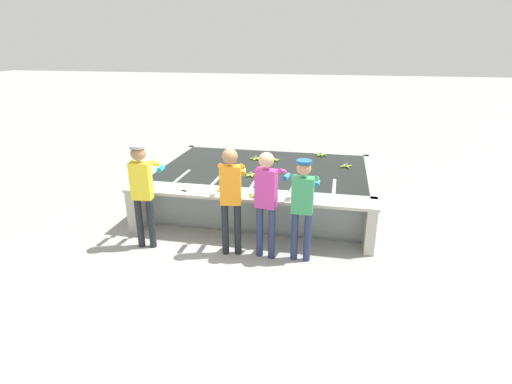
% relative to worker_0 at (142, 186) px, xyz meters
% --- Properties ---
extents(ground_plane, '(80.00, 80.00, 0.00)m').
position_rel_worker_0_xyz_m(ground_plane, '(1.57, 0.36, -1.06)').
color(ground_plane, '#999993').
rests_on(ground_plane, ground).
extents(wash_tank, '(4.31, 2.84, 0.82)m').
position_rel_worker_0_xyz_m(wash_tank, '(1.57, 2.21, -0.66)').
color(wash_tank, gray).
rests_on(wash_tank, ground).
extents(work_ledge, '(4.31, 0.45, 0.82)m').
position_rel_worker_0_xyz_m(work_ledge, '(1.57, 0.59, -0.48)').
color(work_ledge, '#B7B2A3').
rests_on(work_ledge, ground).
extents(worker_0, '(0.45, 0.74, 1.74)m').
position_rel_worker_0_xyz_m(worker_0, '(0.00, 0.00, 0.00)').
color(worker_0, '#1E2328').
rests_on(worker_0, ground).
extents(worker_1, '(0.48, 0.74, 1.75)m').
position_rel_worker_0_xyz_m(worker_1, '(1.45, 0.06, -0.01)').
color(worker_1, '#1E2328').
rests_on(worker_1, ground).
extents(worker_2, '(0.48, 0.74, 1.72)m').
position_rel_worker_0_xyz_m(worker_2, '(2.01, 0.07, -0.03)').
color(worker_2, navy).
rests_on(worker_2, ground).
extents(worker_3, '(0.42, 0.72, 1.62)m').
position_rel_worker_0_xyz_m(worker_3, '(2.55, 0.09, -0.08)').
color(worker_3, navy).
rests_on(worker_3, ground).
extents(banana_bunch_floating_0, '(0.28, 0.28, 0.08)m').
position_rel_worker_0_xyz_m(banana_bunch_floating_0, '(0.81, 2.40, -0.23)').
color(banana_bunch_floating_0, '#9EC642').
rests_on(banana_bunch_floating_0, wash_tank).
extents(banana_bunch_floating_1, '(0.28, 0.27, 0.08)m').
position_rel_worker_0_xyz_m(banana_bunch_floating_1, '(2.65, 3.37, -0.23)').
color(banana_bunch_floating_1, '#7FAD33').
rests_on(banana_bunch_floating_1, wash_tank).
extents(banana_bunch_floating_2, '(0.27, 0.28, 0.08)m').
position_rel_worker_0_xyz_m(banana_bunch_floating_2, '(1.67, 2.74, -0.23)').
color(banana_bunch_floating_2, '#93BC3D').
rests_on(banana_bunch_floating_2, wash_tank).
extents(banana_bunch_floating_3, '(0.27, 0.27, 0.08)m').
position_rel_worker_0_xyz_m(banana_bunch_floating_3, '(3.21, 2.58, -0.23)').
color(banana_bunch_floating_3, '#9EC642').
rests_on(banana_bunch_floating_3, wash_tank).
extents(banana_bunch_floating_4, '(0.27, 0.28, 0.08)m').
position_rel_worker_0_xyz_m(banana_bunch_floating_4, '(1.28, 2.76, -0.23)').
color(banana_bunch_floating_4, '#9EC642').
rests_on(banana_bunch_floating_4, wash_tank).
extents(banana_bunch_floating_5, '(0.28, 0.27, 0.08)m').
position_rel_worker_0_xyz_m(banana_bunch_floating_5, '(1.42, 1.61, -0.23)').
color(banana_bunch_floating_5, '#8CB738').
rests_on(banana_bunch_floating_5, wash_tank).
extents(banana_bunch_ledge_0, '(0.26, 0.28, 0.08)m').
position_rel_worker_0_xyz_m(banana_bunch_ledge_0, '(1.15, 0.68, -0.22)').
color(banana_bunch_ledge_0, '#75A333').
rests_on(banana_bunch_ledge_0, work_ledge).
extents(banana_bunch_ledge_1, '(0.28, 0.28, 0.08)m').
position_rel_worker_0_xyz_m(banana_bunch_ledge_1, '(1.74, 0.54, -0.22)').
color(banana_bunch_ledge_1, '#8CB738').
rests_on(banana_bunch_ledge_1, work_ledge).
extents(knife_0, '(0.34, 0.13, 0.02)m').
position_rel_worker_0_xyz_m(knife_0, '(0.55, 0.51, -0.23)').
color(knife_0, silver).
rests_on(knife_0, work_ledge).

